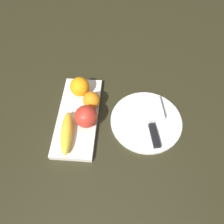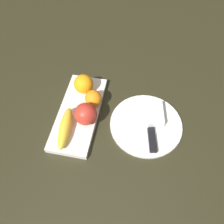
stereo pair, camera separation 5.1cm
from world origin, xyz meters
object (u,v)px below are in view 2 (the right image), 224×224
(dinner_plate, at_px, (146,125))
(banana, at_px, (65,128))
(knife, at_px, (152,136))
(apple, at_px, (87,114))
(fruit_tray, at_px, (79,113))
(folded_napkin, at_px, (148,114))
(orange_near_apple, at_px, (93,98))
(orange_near_banana, at_px, (84,84))

(dinner_plate, bearing_deg, banana, 107.63)
(knife, bearing_deg, apple, 74.40)
(fruit_tray, distance_m, folded_napkin, 0.25)
(folded_napkin, bearing_deg, dinner_plate, 180.00)
(banana, distance_m, dinner_plate, 0.28)
(knife, bearing_deg, orange_near_apple, 56.05)
(orange_near_apple, distance_m, folded_napkin, 0.20)
(banana, relative_size, orange_near_apple, 2.63)
(banana, height_order, orange_near_banana, orange_near_banana)
(folded_napkin, bearing_deg, knife, -163.40)
(orange_near_banana, bearing_deg, dinner_plate, -111.61)
(apple, bearing_deg, dinner_plate, -81.55)
(orange_near_apple, bearing_deg, banana, 153.01)
(fruit_tray, distance_m, apple, 0.07)
(banana, bearing_deg, fruit_tray, -19.68)
(knife, bearing_deg, banana, 86.04)
(orange_near_banana, height_order, dinner_plate, orange_near_banana)
(orange_near_apple, bearing_deg, knife, -112.50)
(apple, xyz_separation_m, orange_near_apple, (0.08, -0.00, -0.01))
(folded_napkin, bearing_deg, apple, 107.01)
(fruit_tray, bearing_deg, orange_near_banana, 1.95)
(folded_napkin, bearing_deg, orange_near_banana, 75.00)
(apple, distance_m, knife, 0.23)
(apple, relative_size, dinner_plate, 0.31)
(fruit_tray, distance_m, dinner_plate, 0.24)
(apple, xyz_separation_m, knife, (-0.02, -0.23, -0.04))
(orange_near_apple, bearing_deg, orange_near_banana, 42.93)
(apple, relative_size, orange_near_apple, 1.29)
(fruit_tray, height_order, dinner_plate, fruit_tray)
(fruit_tray, xyz_separation_m, orange_near_banana, (0.10, 0.00, 0.05))
(banana, height_order, folded_napkin, banana)
(orange_near_banana, bearing_deg, banana, 174.55)
(folded_napkin, height_order, knife, folded_napkin)
(orange_near_banana, distance_m, folded_napkin, 0.26)
(dinner_plate, xyz_separation_m, knife, (-0.05, -0.02, 0.01))
(banana, bearing_deg, orange_near_banana, -11.30)
(folded_napkin, xyz_separation_m, knife, (-0.08, -0.02, -0.01))
(orange_near_apple, relative_size, dinner_plate, 0.24)
(apple, height_order, orange_near_apple, apple)
(folded_napkin, distance_m, knife, 0.08)
(orange_near_apple, height_order, orange_near_banana, orange_near_banana)
(fruit_tray, xyz_separation_m, apple, (-0.03, -0.04, 0.05))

